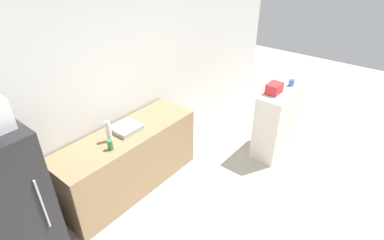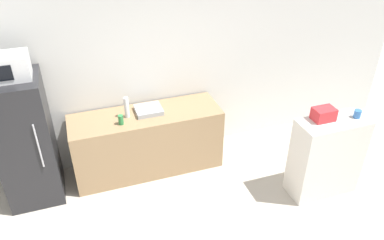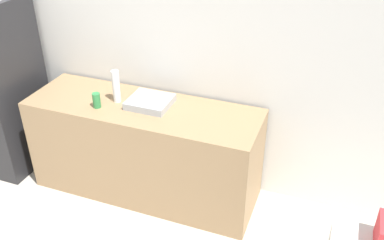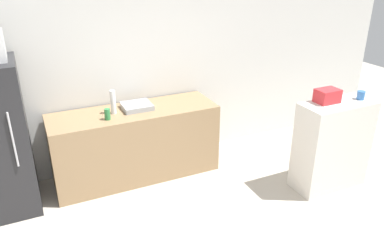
% 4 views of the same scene
% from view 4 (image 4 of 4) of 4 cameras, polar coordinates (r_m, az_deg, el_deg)
% --- Properties ---
extents(wall_back, '(8.00, 0.06, 2.60)m').
position_cam_4_polar(wall_back, '(4.64, -10.22, 8.08)').
color(wall_back, silver).
rests_on(wall_back, ground_plane).
extents(counter, '(1.97, 0.64, 0.86)m').
position_cam_4_polar(counter, '(4.61, -8.57, -3.53)').
color(counter, '#937551').
rests_on(counter, ground_plane).
extents(sink_basin, '(0.34, 0.31, 0.06)m').
position_cam_4_polar(sink_basin, '(4.47, -8.41, 2.10)').
color(sink_basin, '#9EA3A8').
rests_on(sink_basin, counter).
extents(bottle_tall, '(0.06, 0.06, 0.28)m').
position_cam_4_polar(bottle_tall, '(4.34, -11.95, 2.69)').
color(bottle_tall, silver).
rests_on(bottle_tall, counter).
extents(bottle_short, '(0.06, 0.06, 0.13)m').
position_cam_4_polar(bottle_short, '(4.21, -12.77, 0.87)').
color(bottle_short, '#2D7F42').
rests_on(bottle_short, counter).
extents(shelf_cabinet, '(0.85, 0.39, 1.05)m').
position_cam_4_polar(shelf_cabinet, '(4.61, 20.53, -3.62)').
color(shelf_cabinet, silver).
rests_on(shelf_cabinet, ground_plane).
extents(basket, '(0.25, 0.18, 0.15)m').
position_cam_4_polar(basket, '(4.35, 19.92, 3.48)').
color(basket, red).
rests_on(basket, shelf_cabinet).
extents(jar, '(0.08, 0.08, 0.10)m').
position_cam_4_polar(jar, '(4.59, 24.33, 3.45)').
color(jar, '#336BB2').
rests_on(jar, shelf_cabinet).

